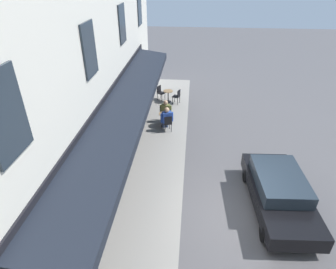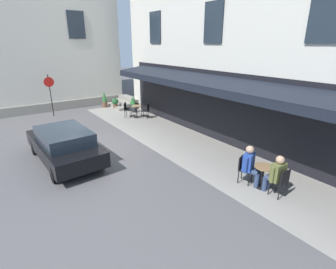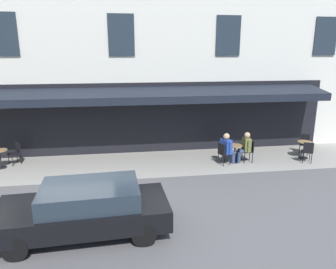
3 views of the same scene
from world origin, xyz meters
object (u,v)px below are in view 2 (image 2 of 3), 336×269
Objects in this scene: seated_patron_in_blue at (251,164)px; potted_plant_mid_terrace at (115,103)px; cafe_chair_black_corner_left at (127,109)px; cafe_chair_black_under_awning at (146,110)px; cafe_table_near_entrance at (137,110)px; cafe_chair_black_by_window at (281,181)px; seated_companion_in_olive at (276,173)px; cafe_table_streetside at (263,174)px; parked_car_black at (64,144)px; no_parking_sign at (50,88)px; potted_plant_under_sign at (132,103)px; cafe_chair_black_corner_right at (244,167)px; potted_plant_entrance_right at (134,104)px; potted_plant_by_steps at (104,99)px.

potted_plant_mid_terrace is at bearing -3.53° from seated_patron_in_blue.
cafe_chair_black_corner_left is 1.26m from cafe_chair_black_under_awning.
cafe_table_near_entrance is 10.17m from cafe_chair_black_by_window.
seated_companion_in_olive reaches higher than cafe_chair_black_under_awning.
potted_plant_mid_terrace is at bearing -2.74° from cafe_table_streetside.
parked_car_black is (-3.90, 5.27, 0.22)m from cafe_table_near_entrance.
seated_companion_in_olive is 7.57m from parked_car_black.
no_parking_sign reaches higher than potted_plant_under_sign.
potted_plant_entrance_right reaches higher than cafe_chair_black_corner_right.
cafe_chair_black_corner_right is 0.21× the size of parked_car_black.
no_parking_sign is (12.23, 3.24, 1.25)m from cafe_chair_black_corner_right.
cafe_chair_black_corner_right is 0.69× the size of seated_patron_in_blue.
no_parking_sign is at bearing 51.50° from cafe_table_near_entrance.
seated_patron_in_blue is at bearing -159.00° from cafe_chair_black_corner_right.
potted_plant_under_sign is (1.62, -1.25, -0.11)m from cafe_chair_black_corner_left.
cafe_table_streetside is 0.29× the size of no_parking_sign.
parked_car_black is (-3.42, 5.68, 0.16)m from cafe_chair_black_under_awning.
cafe_table_streetside is 0.47m from seated_patron_in_blue.
cafe_table_streetside is (-9.51, 0.69, 0.00)m from cafe_table_near_entrance.
cafe_table_streetside is at bearing 173.07° from cafe_chair_black_under_awning.
seated_patron_in_blue is 11.30m from potted_plant_under_sign.
cafe_chair_black_under_awning is 9.10m from cafe_table_streetside.
cafe_table_near_entrance is 3.00m from potted_plant_mid_terrace.
potted_plant_entrance_right is 7.75m from parked_car_black.
cafe_chair_black_under_awning is at bearing -8.91° from cafe_chair_black_corner_right.
seated_companion_in_olive is (-9.45, 1.12, 0.15)m from cafe_chair_black_under_awning.
parked_car_black reaches higher than cafe_chair_black_corner_left.
seated_companion_in_olive is 0.50× the size of no_parking_sign.
no_parking_sign is 5.24m from potted_plant_entrance_right.
potted_plant_mid_terrace is 1.83m from potted_plant_entrance_right.
potted_plant_by_steps is (0.75, 0.48, 0.17)m from potted_plant_mid_terrace.
cafe_chair_black_under_awning reaches higher than cafe_table_near_entrance.
potted_plant_under_sign is 0.84m from potted_plant_entrance_right.
parked_car_black is at bearing 171.19° from no_parking_sign.
cafe_chair_black_corner_right reaches higher than cafe_table_streetside.
cafe_table_near_entrance is 0.82× the size of cafe_chair_black_corner_right.
potted_plant_entrance_right reaches higher than cafe_chair_black_by_window.
seated_patron_in_blue is at bearing 21.00° from cafe_table_streetside.
cafe_table_streetside is 12.52m from potted_plant_mid_terrace.
cafe_chair_black_corner_right is 1.29× the size of potted_plant_mid_terrace.
potted_plant_by_steps is (12.87, -0.27, -0.14)m from seated_patron_in_blue.
potted_plant_under_sign is (11.18, -1.62, -0.27)m from seated_patron_in_blue.
seated_patron_in_blue is 1.88× the size of potted_plant_mid_terrace.
cafe_table_near_entrance is 9.96m from seated_companion_in_olive.
no_parking_sign is (12.43, 3.32, 1.09)m from seated_patron_in_blue.
cafe_table_streetside is 1.06× the size of potted_plant_mid_terrace.
cafe_chair_black_by_window is at bearing -173.32° from seated_patron_in_blue.
cafe_table_streetside reaches higher than potted_plant_mid_terrace.
cafe_chair_black_under_awning is 1.21× the size of cafe_table_streetside.
potted_plant_under_sign is 1.29m from potted_plant_mid_terrace.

